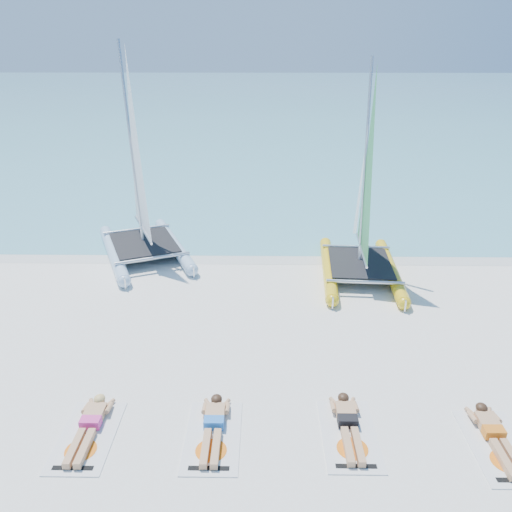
{
  "coord_description": "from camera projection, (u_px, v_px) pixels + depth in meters",
  "views": [
    {
      "loc": [
        0.46,
        -9.97,
        6.6
      ],
      "look_at": [
        0.29,
        1.2,
        1.84
      ],
      "focal_mm": 35.0,
      "sensor_mm": 36.0,
      "label": 1
    }
  ],
  "objects": [
    {
      "name": "towel_b",
      "position": [
        213.0,
        437.0,
        9.08
      ],
      "size": [
        1.0,
        1.85,
        0.02
      ],
      "primitive_type": "cube",
      "color": "silver",
      "rests_on": "ground"
    },
    {
      "name": "catamaran_yellow",
      "position": [
        363.0,
        207.0,
        15.11
      ],
      "size": [
        2.6,
        5.19,
        6.51
      ],
      "rotation": [
        0.0,
        0.0,
        -0.07
      ],
      "color": "yellow",
      "rests_on": "ground"
    },
    {
      "name": "towel_d",
      "position": [
        498.0,
        447.0,
        8.85
      ],
      "size": [
        1.0,
        1.85,
        0.02
      ],
      "primitive_type": "cube",
      "color": "silver",
      "rests_on": "ground"
    },
    {
      "name": "towel_c",
      "position": [
        349.0,
        435.0,
        9.12
      ],
      "size": [
        1.0,
        1.85,
        0.02
      ],
      "primitive_type": "cube",
      "color": "silver",
      "rests_on": "ground"
    },
    {
      "name": "ground",
      "position": [
        243.0,
        347.0,
        11.77
      ],
      "size": [
        140.0,
        140.0,
        0.0
      ],
      "primitive_type": "plane",
      "color": "white",
      "rests_on": "ground"
    },
    {
      "name": "sunbather_b",
      "position": [
        214.0,
        424.0,
        9.21
      ],
      "size": [
        0.37,
        1.73,
        0.26
      ],
      "color": "tan",
      "rests_on": "towel_b"
    },
    {
      "name": "sunbather_c",
      "position": [
        348.0,
        423.0,
        9.26
      ],
      "size": [
        0.37,
        1.73,
        0.26
      ],
      "color": "tan",
      "rests_on": "towel_c"
    },
    {
      "name": "catamaran_blue",
      "position": [
        139.0,
        194.0,
        16.23
      ],
      "size": [
        4.25,
        5.67,
        6.99
      ],
      "rotation": [
        0.0,
        0.0,
        0.4
      ],
      "color": "#AACCE0",
      "rests_on": "ground"
    },
    {
      "name": "towel_a",
      "position": [
        87.0,
        436.0,
        9.09
      ],
      "size": [
        1.0,
        1.85,
        0.02
      ],
      "primitive_type": "cube",
      "color": "silver",
      "rests_on": "ground"
    },
    {
      "name": "sunbather_d",
      "position": [
        495.0,
        434.0,
        8.99
      ],
      "size": [
        0.37,
        1.73,
        0.26
      ],
      "color": "tan",
      "rests_on": "towel_d"
    },
    {
      "name": "wet_sand_strip",
      "position": [
        249.0,
        256.0,
        16.82
      ],
      "size": [
        140.0,
        1.4,
        0.01
      ],
      "primitive_type": "cube",
      "color": "silver",
      "rests_on": "ground"
    },
    {
      "name": "sea",
      "position": [
        260.0,
        95.0,
        69.7
      ],
      "size": [
        140.0,
        115.0,
        0.01
      ],
      "primitive_type": "cube",
      "color": "#77B3C6",
      "rests_on": "ground"
    },
    {
      "name": "sunbather_a",
      "position": [
        90.0,
        424.0,
        9.22
      ],
      "size": [
        0.37,
        1.73,
        0.26
      ],
      "color": "tan",
      "rests_on": "towel_a"
    }
  ]
}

